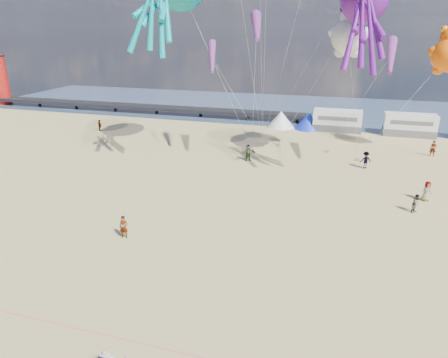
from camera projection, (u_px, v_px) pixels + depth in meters
ground at (207, 287)px, 22.84m from camera, size 120.00×120.00×0.00m
water at (304, 109)px, 72.11m from camera, size 120.00×120.00×0.00m
pier at (135, 106)px, 69.28m from camera, size 60.00×3.00×0.50m
lighthouse at (1, 80)px, 75.40m from camera, size 2.60×2.60×9.00m
motorhome_0 at (337, 121)px, 56.56m from camera, size 6.60×2.50×3.00m
motorhome_1 at (410, 125)px, 54.06m from camera, size 6.60×2.50×3.00m
tent_white at (281, 119)px, 58.78m from camera, size 4.00×4.00×2.40m
tent_blue at (308, 121)px, 57.72m from camera, size 4.00×4.00×2.40m
rope_line at (173, 351)px, 18.35m from camera, size 34.00×0.03×0.03m
standing_person at (124, 227)px, 27.93m from camera, size 0.68×0.52×1.66m
beachgoer_0 at (427, 191)px, 33.91m from camera, size 0.76×0.66×1.76m
beachgoer_1 at (416, 203)px, 31.81m from camera, size 0.85×0.90×1.54m
beachgoer_2 at (366, 160)px, 41.69m from camera, size 1.07×0.94×1.83m
beachgoer_3 at (100, 125)px, 56.85m from camera, size 1.19×1.05×1.60m
beachgoer_4 at (248, 153)px, 44.07m from camera, size 1.16×0.93×1.84m
beachgoer_5 at (433, 149)px, 45.55m from camera, size 1.80×1.00×1.85m
sandbag_a at (252, 150)px, 47.82m from camera, size 0.50×0.35×0.22m
sandbag_b at (279, 145)px, 49.85m from camera, size 0.50×0.35×0.22m
sandbag_c at (358, 160)px, 44.32m from camera, size 0.50×0.35×0.22m
sandbag_d at (327, 151)px, 47.34m from camera, size 0.50×0.35×0.22m
sandbag_e at (262, 145)px, 49.95m from camera, size 0.50×0.35×0.22m
kite_panda at (349, 37)px, 40.61m from camera, size 4.71×4.49×6.01m
kite_teddy_orange at (448, 56)px, 41.73m from camera, size 4.80×4.60×5.87m
windsock_left at (257, 27)px, 37.41m from camera, size 2.56×6.32×6.24m
windsock_mid at (391, 56)px, 36.61m from camera, size 1.38×6.03×5.98m
windsock_right at (212, 57)px, 41.82m from camera, size 2.55×5.58×5.57m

